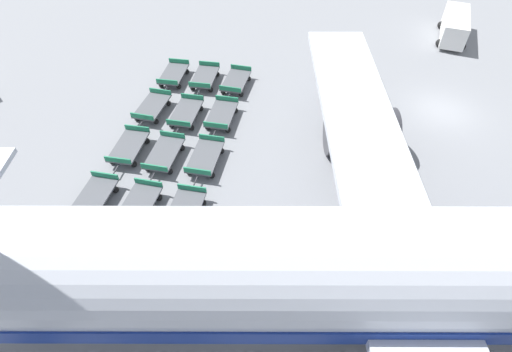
{
  "coord_description": "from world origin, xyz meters",
  "views": [
    {
      "loc": [
        22.72,
        -10.44,
        15.95
      ],
      "look_at": [
        9.93,
        -11.59,
        2.82
      ],
      "focal_mm": 28.0,
      "sensor_mm": 36.0,
      "label": 1
    }
  ],
  "objects_px": {
    "service_van": "(455,26)",
    "baggage_dolly_row_near_col_a": "(174,75)",
    "baggage_dolly_row_near_col_d": "(93,198)",
    "airplane": "(438,271)",
    "baggage_dolly_row_near_col_b": "(152,107)",
    "baggage_dolly_row_mid_b_col_d": "(184,213)",
    "baggage_dolly_row_mid_a_col_b": "(186,113)",
    "baggage_dolly_row_near_col_c": "(129,147)",
    "baggage_dolly_row_mid_b_col_b": "(222,115)",
    "baggage_dolly_row_mid_b_col_c": "(205,157)",
    "baggage_dolly_row_mid_b_col_a": "(236,81)",
    "baggage_dolly_row_mid_a_col_a": "(205,77)",
    "baggage_dolly_row_mid_a_col_c": "(164,154)",
    "baggage_dolly_row_mid_a_col_d": "(138,206)"
  },
  "relations": [
    {
      "from": "baggage_dolly_row_near_col_b",
      "to": "baggage_dolly_row_mid_b_col_d",
      "type": "bearing_deg",
      "value": 24.98
    },
    {
      "from": "baggage_dolly_row_near_col_b",
      "to": "baggage_dolly_row_mid_b_col_c",
      "type": "xyz_separation_m",
      "value": [
        4.46,
        4.31,
        0.0
      ]
    },
    {
      "from": "baggage_dolly_row_mid_a_col_c",
      "to": "baggage_dolly_row_mid_a_col_d",
      "type": "relative_size",
      "value": 1.0
    },
    {
      "from": "baggage_dolly_row_near_col_c",
      "to": "baggage_dolly_row_mid_b_col_d",
      "type": "relative_size",
      "value": 1.0
    },
    {
      "from": "baggage_dolly_row_mid_a_col_b",
      "to": "baggage_dolly_row_near_col_c",
      "type": "bearing_deg",
      "value": -36.42
    },
    {
      "from": "service_van",
      "to": "baggage_dolly_row_near_col_a",
      "type": "xyz_separation_m",
      "value": [
        8.43,
        -21.68,
        -0.64
      ]
    },
    {
      "from": "baggage_dolly_row_mid_a_col_a",
      "to": "airplane",
      "type": "bearing_deg",
      "value": 34.99
    },
    {
      "from": "baggage_dolly_row_mid_a_col_b",
      "to": "baggage_dolly_row_mid_b_col_d",
      "type": "distance_m",
      "value": 8.28
    },
    {
      "from": "service_van",
      "to": "baggage_dolly_row_mid_a_col_b",
      "type": "bearing_deg",
      "value": -56.98
    },
    {
      "from": "airplane",
      "to": "baggage_dolly_row_near_col_b",
      "type": "bearing_deg",
      "value": -131.53
    },
    {
      "from": "baggage_dolly_row_mid_a_col_b",
      "to": "baggage_dolly_row_mid_a_col_d",
      "type": "xyz_separation_m",
      "value": [
        7.92,
        -0.76,
        0.0
      ]
    },
    {
      "from": "baggage_dolly_row_mid_a_col_b",
      "to": "baggage_dolly_row_mid_b_col_b",
      "type": "xyz_separation_m",
      "value": [
        0.01,
        2.31,
        0.0
      ]
    },
    {
      "from": "baggage_dolly_row_mid_a_col_a",
      "to": "baggage_dolly_row_near_col_a",
      "type": "bearing_deg",
      "value": -94.25
    },
    {
      "from": "baggage_dolly_row_near_col_d",
      "to": "baggage_dolly_row_mid_b_col_c",
      "type": "distance_m",
      "value": 6.3
    },
    {
      "from": "baggage_dolly_row_near_col_b",
      "to": "baggage_dolly_row_near_col_c",
      "type": "bearing_deg",
      "value": -4.2
    },
    {
      "from": "baggage_dolly_row_near_col_b",
      "to": "service_van",
      "type": "bearing_deg",
      "value": 119.34
    },
    {
      "from": "baggage_dolly_row_mid_b_col_a",
      "to": "baggage_dolly_row_mid_b_col_d",
      "type": "xyz_separation_m",
      "value": [
        12.07,
        -1.08,
        0.0
      ]
    },
    {
      "from": "airplane",
      "to": "service_van",
      "type": "distance_m",
      "value": 26.48
    },
    {
      "from": "baggage_dolly_row_near_col_d",
      "to": "baggage_dolly_row_mid_a_col_b",
      "type": "xyz_separation_m",
      "value": [
        -7.61,
        3.21,
        0.0
      ]
    },
    {
      "from": "baggage_dolly_row_mid_a_col_b",
      "to": "baggage_dolly_row_mid_b_col_d",
      "type": "xyz_separation_m",
      "value": [
        8.11,
        1.64,
        0.0
      ]
    },
    {
      "from": "baggage_dolly_row_mid_a_col_c",
      "to": "baggage_dolly_row_mid_b_col_b",
      "type": "bearing_deg",
      "value": 145.33
    },
    {
      "from": "service_van",
      "to": "baggage_dolly_row_near_col_d",
      "type": "bearing_deg",
      "value": -48.33
    },
    {
      "from": "baggage_dolly_row_near_col_c",
      "to": "baggage_dolly_row_mid_a_col_a",
      "type": "relative_size",
      "value": 1.0
    },
    {
      "from": "service_van",
      "to": "baggage_dolly_row_mid_b_col_b",
      "type": "bearing_deg",
      "value": -53.63
    },
    {
      "from": "baggage_dolly_row_near_col_a",
      "to": "baggage_dolly_row_mid_a_col_d",
      "type": "relative_size",
      "value": 0.99
    },
    {
      "from": "baggage_dolly_row_near_col_c",
      "to": "baggage_dolly_row_mid_a_col_d",
      "type": "bearing_deg",
      "value": 23.24
    },
    {
      "from": "baggage_dolly_row_near_col_d",
      "to": "airplane",
      "type": "bearing_deg",
      "value": 72.8
    },
    {
      "from": "baggage_dolly_row_mid_a_col_c",
      "to": "baggage_dolly_row_mid_b_col_c",
      "type": "height_order",
      "value": "same"
    },
    {
      "from": "baggage_dolly_row_mid_b_col_c",
      "to": "baggage_dolly_row_near_col_a",
      "type": "bearing_deg",
      "value": -155.61
    },
    {
      "from": "baggage_dolly_row_mid_a_col_d",
      "to": "baggage_dolly_row_mid_a_col_b",
      "type": "bearing_deg",
      "value": 174.53
    },
    {
      "from": "baggage_dolly_row_mid_b_col_b",
      "to": "baggage_dolly_row_near_col_c",
      "type": "bearing_deg",
      "value": -54.3
    },
    {
      "from": "service_van",
      "to": "baggage_dolly_row_near_col_a",
      "type": "relative_size",
      "value": 1.55
    },
    {
      "from": "airplane",
      "to": "baggage_dolly_row_mid_b_col_a",
      "type": "distance_m",
      "value": 19.03
    },
    {
      "from": "baggage_dolly_row_mid_a_col_c",
      "to": "baggage_dolly_row_mid_b_col_c",
      "type": "bearing_deg",
      "value": 88.06
    },
    {
      "from": "baggage_dolly_row_mid_b_col_d",
      "to": "baggage_dolly_row_mid_a_col_b",
      "type": "bearing_deg",
      "value": -168.54
    },
    {
      "from": "baggage_dolly_row_near_col_b",
      "to": "baggage_dolly_row_mid_a_col_c",
      "type": "height_order",
      "value": "same"
    },
    {
      "from": "baggage_dolly_row_near_col_c",
      "to": "baggage_dolly_row_mid_b_col_b",
      "type": "distance_m",
      "value": 6.08
    },
    {
      "from": "service_van",
      "to": "baggage_dolly_row_mid_a_col_a",
      "type": "bearing_deg",
      "value": -66.06
    },
    {
      "from": "baggage_dolly_row_mid_b_col_a",
      "to": "service_van",
      "type": "bearing_deg",
      "value": 117.57
    },
    {
      "from": "baggage_dolly_row_near_col_d",
      "to": "baggage_dolly_row_mid_b_col_c",
      "type": "height_order",
      "value": "same"
    },
    {
      "from": "baggage_dolly_row_near_col_b",
      "to": "baggage_dolly_row_mid_b_col_b",
      "type": "xyz_separation_m",
      "value": [
        0.44,
        4.65,
        0.0
      ]
    },
    {
      "from": "service_van",
      "to": "baggage_dolly_row_mid_a_col_a",
      "type": "height_order",
      "value": "service_van"
    },
    {
      "from": "baggage_dolly_row_mid_b_col_d",
      "to": "baggage_dolly_row_mid_b_col_b",
      "type": "bearing_deg",
      "value": 175.28
    },
    {
      "from": "airplane",
      "to": "baggage_dolly_row_mid_a_col_a",
      "type": "distance_m",
      "value": 20.51
    },
    {
      "from": "baggage_dolly_row_mid_b_col_a",
      "to": "baggage_dolly_row_mid_b_col_b",
      "type": "height_order",
      "value": "same"
    },
    {
      "from": "baggage_dolly_row_mid_b_col_d",
      "to": "baggage_dolly_row_near_col_d",
      "type": "bearing_deg",
      "value": -95.94
    },
    {
      "from": "baggage_dolly_row_mid_a_col_c",
      "to": "baggage_dolly_row_mid_a_col_d",
      "type": "bearing_deg",
      "value": -4.99
    },
    {
      "from": "baggage_dolly_row_near_col_d",
      "to": "baggage_dolly_row_mid_a_col_a",
      "type": "relative_size",
      "value": 1.01
    },
    {
      "from": "baggage_dolly_row_near_col_b",
      "to": "baggage_dolly_row_mid_b_col_d",
      "type": "height_order",
      "value": "same"
    },
    {
      "from": "baggage_dolly_row_near_col_d",
      "to": "baggage_dolly_row_near_col_b",
      "type": "bearing_deg",
      "value": 173.81
    }
  ]
}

